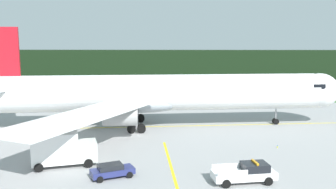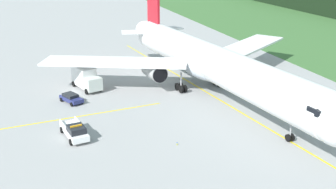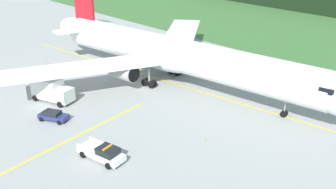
{
  "view_description": "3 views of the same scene",
  "coord_description": "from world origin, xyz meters",
  "px_view_note": "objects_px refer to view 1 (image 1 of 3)",
  "views": [
    {
      "loc": [
        6.45,
        -49.74,
        12.78
      ],
      "look_at": [
        4.56,
        2.36,
        5.15
      ],
      "focal_mm": 39.17,
      "sensor_mm": 36.0,
      "label": 1
    },
    {
      "loc": [
        58.79,
        -20.84,
        21.42
      ],
      "look_at": [
        9.51,
        -4.93,
        3.15
      ],
      "focal_mm": 44.33,
      "sensor_mm": 36.0,
      "label": 2
    },
    {
      "loc": [
        43.32,
        -37.51,
        24.12
      ],
      "look_at": [
        10.6,
        -5.62,
        3.7
      ],
      "focal_mm": 40.68,
      "sensor_mm": 36.0,
      "label": 3
    }
  ],
  "objects_px": {
    "airliner": "(154,94)",
    "staff_car": "(112,170)",
    "catering_truck": "(62,149)",
    "ops_pickup_truck": "(246,173)"
  },
  "relations": [
    {
      "from": "airliner",
      "to": "staff_car",
      "type": "relative_size",
      "value": 13.2
    },
    {
      "from": "staff_car",
      "to": "catering_truck",
      "type": "bearing_deg",
      "value": 152.49
    },
    {
      "from": "airliner",
      "to": "ops_pickup_truck",
      "type": "bearing_deg",
      "value": -65.15
    },
    {
      "from": "ops_pickup_truck",
      "to": "staff_car",
      "type": "distance_m",
      "value": 12.49
    },
    {
      "from": "catering_truck",
      "to": "staff_car",
      "type": "relative_size",
      "value": 1.57
    },
    {
      "from": "catering_truck",
      "to": "staff_car",
      "type": "distance_m",
      "value": 6.5
    },
    {
      "from": "airliner",
      "to": "ops_pickup_truck",
      "type": "xyz_separation_m",
      "value": [
        10.0,
        -21.6,
        -4.11
      ]
    },
    {
      "from": "ops_pickup_truck",
      "to": "catering_truck",
      "type": "xyz_separation_m",
      "value": [
        -18.14,
        3.71,
        0.95
      ]
    },
    {
      "from": "airliner",
      "to": "catering_truck",
      "type": "xyz_separation_m",
      "value": [
        -8.14,
        -17.89,
        -3.16
      ]
    },
    {
      "from": "airliner",
      "to": "staff_car",
      "type": "xyz_separation_m",
      "value": [
        -2.46,
        -20.84,
        -4.31
      ]
    }
  ]
}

